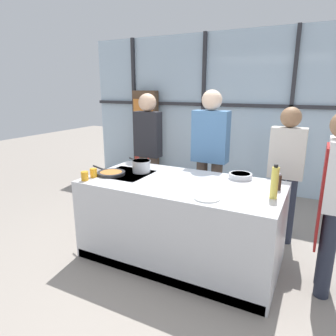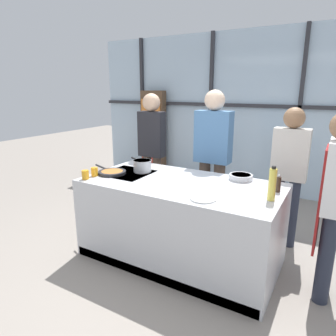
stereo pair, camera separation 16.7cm
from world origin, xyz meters
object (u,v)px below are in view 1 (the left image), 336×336
Objects in this scene: juice_glass_far at (94,173)px; spectator_center_left at (210,152)px; mixing_bowl at (240,176)px; juice_glass_near at (85,176)px; chef at (334,194)px; oil_bottle at (275,183)px; saucepan at (141,166)px; spectator_far_left at (148,145)px; spectator_center_right at (286,167)px; pepper_grinder at (279,182)px; white_plate at (207,198)px; frying_pan at (111,173)px.

spectator_center_left is at bearing 51.41° from juice_glass_far.
mixing_bowl is 2.57× the size of juice_glass_near.
chef is 2.40m from juice_glass_near.
saucepan is at bearing 172.60° from oil_bottle.
spectator_center_right is (1.86, 0.00, -0.10)m from spectator_far_left.
pepper_grinder reaches higher than saucepan.
mixing_bowl is at bearing 70.32° from chef.
mixing_bowl reaches higher than white_plate.
pepper_grinder is at bearing 18.06° from juice_glass_near.
saucepan is 1.19× the size of oil_bottle.
spectator_center_left reaches higher than chef.
frying_pan is at bearing -135.95° from saucepan.
spectator_center_right is at bearing 29.78° from frying_pan.
spectator_center_left is (0.93, 0.00, -0.00)m from spectator_far_left.
saucepan is 0.66m from juice_glass_near.
pepper_grinder is at bearing 77.05° from chef.
frying_pan is (-2.24, -0.20, -0.05)m from chef.
spectator_center_left is 1.31m from frying_pan.
oil_bottle is 3.18× the size of juice_glass_far.
spectator_center_left is at bearing 143.52° from pepper_grinder.
frying_pan is at bearing -178.32° from oil_bottle.
oil_bottle is 3.18× the size of juice_glass_near.
spectator_center_right reaches higher than white_plate.
spectator_center_left is at bearing 53.00° from saucepan.
spectator_center_left is 10.58× the size of pepper_grinder.
juice_glass_near is at bearing -90.00° from juice_glass_far.
frying_pan is (-1.76, -1.01, -0.05)m from spectator_center_right.
spectator_center_left is 0.95m from saucepan.
spectator_far_left reaches higher than spectator_center_right.
spectator_far_left reaches higher than saucepan.
spectator_center_left is at bearing -180.00° from spectator_far_left.
frying_pan is at bearing 70.66° from juice_glass_near.
mixing_bowl is (-0.41, -0.49, -0.03)m from spectator_center_right.
oil_bottle is at bearing 107.39° from chef.
white_plate is (-1.00, -0.43, -0.06)m from chef.
spectator_center_right reaches higher than juice_glass_far.
juice_glass_far is (-2.35, -0.37, -0.02)m from chef.
pepper_grinder is at bearing -26.53° from mixing_bowl.
spectator_center_left is 0.73m from mixing_bowl.
frying_pan is at bearing 57.01° from juice_glass_far.
spectator_center_left is (-1.41, 0.81, 0.09)m from chef.
pepper_grinder is at bearing 14.12° from juice_glass_far.
chef is 1.09m from white_plate.
pepper_grinder reaches higher than white_plate.
spectator_far_left is 1.87m from spectator_center_right.
spectator_far_left is 2.10m from oil_bottle.
pepper_grinder is (0.53, 0.54, 0.07)m from white_plate.
frying_pan is 0.32m from juice_glass_near.
white_plate is 2.40× the size of juice_glass_near.
pepper_grinder is (-0.47, 0.11, 0.01)m from chef.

